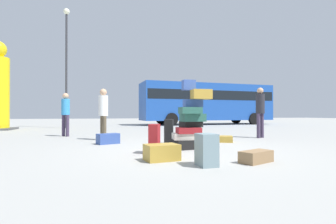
{
  "coord_description": "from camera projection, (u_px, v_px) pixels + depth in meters",
  "views": [
    {
      "loc": [
        -1.87,
        -5.84,
        0.84
      ],
      "look_at": [
        0.0,
        1.89,
        0.9
      ],
      "focal_mm": 27.05,
      "sensor_mm": 36.0,
      "label": 1
    }
  ],
  "objects": [
    {
      "name": "suitcase_brown_foreground_near",
      "position": [
        256.0,
        157.0,
        4.38
      ],
      "size": [
        0.69,
        0.52,
        0.2
      ],
      "primitive_type": "cube",
      "rotation": [
        0.0,
        0.0,
        0.41
      ],
      "color": "olive",
      "rests_on": "ground"
    },
    {
      "name": "parked_bus",
      "position": [
        207.0,
        101.0,
        20.0
      ],
      "size": [
        10.68,
        3.33,
        3.15
      ],
      "rotation": [
        0.0,
        0.0,
        0.08
      ],
      "color": "#1E4CA5",
      "rests_on": "ground"
    },
    {
      "name": "suitcase_maroon_left_side",
      "position": [
        154.0,
        139.0,
        5.37
      ],
      "size": [
        0.31,
        0.39,
        0.62
      ],
      "primitive_type": "cube",
      "rotation": [
        0.0,
        0.0,
        -0.38
      ],
      "color": "maroon",
      "rests_on": "ground"
    },
    {
      "name": "person_passerby_in_red",
      "position": [
        260.0,
        108.0,
        8.86
      ],
      "size": [
        0.32,
        0.3,
        1.76
      ],
      "rotation": [
        0.0,
        0.0,
        -2.74
      ],
      "color": "#3F334C",
      "rests_on": "ground"
    },
    {
      "name": "suitcase_slate_upright_blue",
      "position": [
        206.0,
        150.0,
        4.08
      ],
      "size": [
        0.29,
        0.37,
        0.52
      ],
      "primitive_type": "cube",
      "rotation": [
        0.0,
        0.0,
        0.05
      ],
      "color": "gray",
      "rests_on": "ground"
    },
    {
      "name": "suitcase_tower",
      "position": [
        190.0,
        122.0,
        6.11
      ],
      "size": [
        0.92,
        0.68,
        1.66
      ],
      "color": "black",
      "rests_on": "ground"
    },
    {
      "name": "suitcase_navy_behind_tower",
      "position": [
        108.0,
        139.0,
        7.08
      ],
      "size": [
        0.67,
        0.53,
        0.29
      ],
      "primitive_type": "cube",
      "rotation": [
        0.0,
        0.0,
        0.43
      ],
      "color": "#334F99",
      "rests_on": "ground"
    },
    {
      "name": "suitcase_black_white_trunk",
      "position": [
        169.0,
        132.0,
        7.04
      ],
      "size": [
        0.34,
        0.42,
        0.69
      ],
      "primitive_type": "cube",
      "rotation": [
        0.0,
        0.0,
        -0.31
      ],
      "color": "black",
      "rests_on": "ground"
    },
    {
      "name": "suitcase_tan_foreground_far",
      "position": [
        223.0,
        139.0,
        7.55
      ],
      "size": [
        0.69,
        0.62,
        0.18
      ],
      "primitive_type": "cube",
      "rotation": [
        0.0,
        0.0,
        -0.42
      ],
      "color": "#B28C33",
      "rests_on": "ground"
    },
    {
      "name": "person_tourist_with_camera",
      "position": [
        66.0,
        111.0,
        9.44
      ],
      "size": [
        0.3,
        0.3,
        1.62
      ],
      "rotation": [
        0.0,
        0.0,
        -0.75
      ],
      "color": "#3F334C",
      "rests_on": "ground"
    },
    {
      "name": "lamp_post",
      "position": [
        66.0,
        52.0,
        15.01
      ],
      "size": [
        0.36,
        0.36,
        7.1
      ],
      "color": "#333338",
      "rests_on": "ground"
    },
    {
      "name": "ground_plane",
      "position": [
        186.0,
        149.0,
        6.11
      ],
      "size": [
        80.0,
        80.0,
        0.0
      ],
      "primitive_type": "plane",
      "color": "#9E9E99"
    },
    {
      "name": "person_bearded_onlooker",
      "position": [
        103.0,
        110.0,
        8.1
      ],
      "size": [
        0.3,
        0.33,
        1.65
      ],
      "rotation": [
        0.0,
        0.0,
        -1.22
      ],
      "color": "brown",
      "rests_on": "ground"
    },
    {
      "name": "suitcase_tan_right_side",
      "position": [
        162.0,
        152.0,
        4.57
      ],
      "size": [
        0.65,
        0.5,
        0.29
      ],
      "primitive_type": "cube",
      "rotation": [
        0.0,
        0.0,
        0.17
      ],
      "color": "#B28C33",
      "rests_on": "ground"
    }
  ]
}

